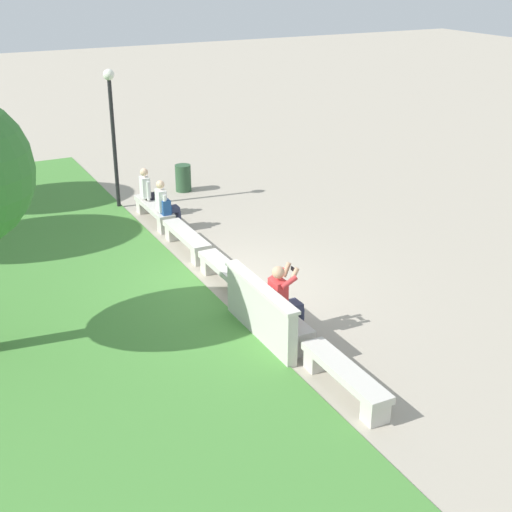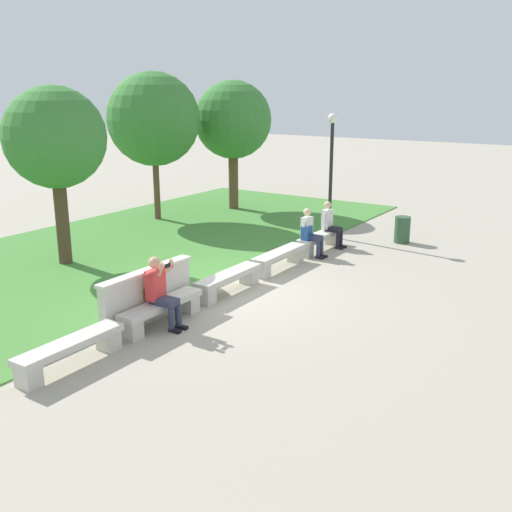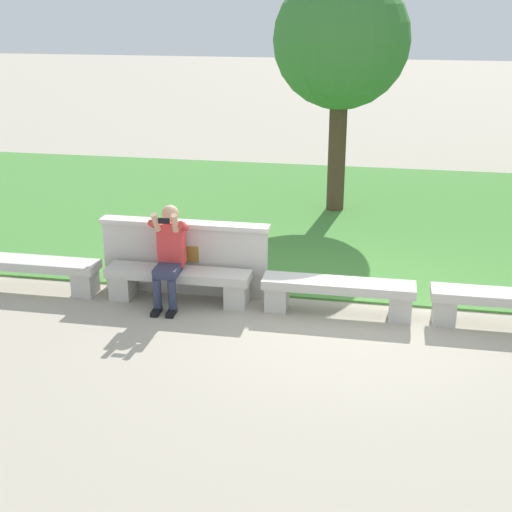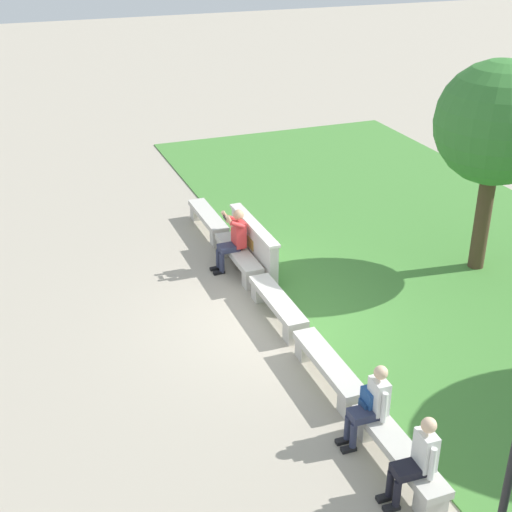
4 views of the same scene
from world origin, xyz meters
TOP-DOWN VIEW (x-y plane):
  - ground_plane at (0.00, 0.00)m, footprint 80.00×80.00m
  - grass_strip at (0.00, 4.38)m, footprint 22.41×8.00m
  - bench_main at (-4.24, 0.00)m, footprint 1.94×0.40m
  - bench_near at (-2.12, 0.00)m, footprint 1.94×0.40m
  - bench_mid at (0.00, 0.00)m, footprint 1.94×0.40m
  - bench_far at (2.12, 0.00)m, footprint 1.94×0.40m
  - bench_end at (4.24, 0.00)m, footprint 1.94×0.40m
  - backrest_wall_with_plaque at (-2.12, 0.34)m, footprint 2.32×0.24m
  - person_photographer at (-2.20, -0.08)m, footprint 0.48×0.73m
  - person_distant at (3.56, -0.07)m, footprint 0.48×0.68m
  - person_companion at (4.73, -0.07)m, footprint 0.48×0.68m
  - backpack at (3.46, -0.02)m, footprint 0.28×0.24m
  - trash_bin at (6.26, -1.58)m, footprint 0.44×0.44m
  - lamp_post at (5.73, 0.46)m, footprint 0.28×0.28m

SIDE VIEW (x-z plane):
  - ground_plane at x=0.00m, z-range 0.00..0.00m
  - grass_strip at x=0.00m, z-range 0.00..0.03m
  - bench_main at x=-4.24m, z-range 0.07..0.52m
  - bench_near at x=-2.12m, z-range 0.07..0.52m
  - bench_mid at x=0.00m, z-range 0.07..0.52m
  - bench_far at x=2.12m, z-range 0.07..0.52m
  - bench_end at x=4.24m, z-range 0.07..0.52m
  - trash_bin at x=6.26m, z-range 0.00..0.75m
  - backrest_wall_with_plaque at x=-2.12m, z-range 0.01..1.02m
  - backpack at x=3.46m, z-range 0.41..0.84m
  - person_distant at x=3.56m, z-range 0.04..1.30m
  - person_companion at x=4.73m, z-range 0.04..1.30m
  - person_photographer at x=-2.20m, z-range 0.08..1.40m
  - lamp_post at x=5.73m, z-range 0.57..4.15m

